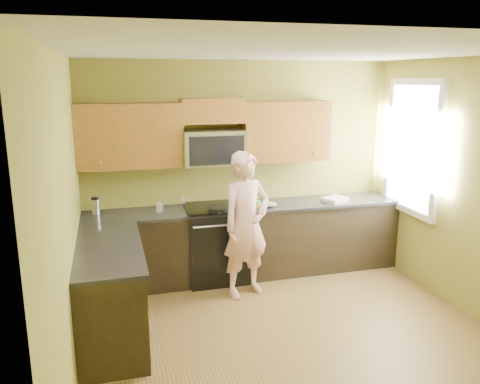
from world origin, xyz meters
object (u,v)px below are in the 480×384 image
object	(u,v)px
stove	(217,243)
frying_pan	(218,212)
woman	(246,225)
butter_tub	(256,206)
travel_mug	(96,214)
microwave	(214,164)

from	to	relation	value
stove	frying_pan	size ratio (longest dim) A/B	2.32
stove	woman	bearing A→B (deg)	-66.10
stove	frying_pan	distance (m)	0.54
stove	butter_tub	size ratio (longest dim) A/B	7.38
woman	frying_pan	world-z (taller)	woman
butter_tub	travel_mug	distance (m)	1.92
stove	woman	xyz separation A→B (m)	(0.23, -0.53, 0.37)
woman	travel_mug	bearing A→B (deg)	138.07
woman	travel_mug	size ratio (longest dim) A/B	8.42
woman	butter_tub	bearing A→B (deg)	41.24
stove	butter_tub	xyz separation A→B (m)	(0.50, -0.04, 0.45)
frying_pan	butter_tub	xyz separation A→B (m)	(0.53, 0.21, -0.03)
microwave	frying_pan	size ratio (longest dim) A/B	1.85
stove	microwave	distance (m)	0.98
woman	frying_pan	distance (m)	0.39
frying_pan	travel_mug	xyz separation A→B (m)	(-1.39, 0.39, -0.03)
microwave	frying_pan	world-z (taller)	microwave
butter_tub	frying_pan	bearing A→B (deg)	-158.01
travel_mug	microwave	bearing A→B (deg)	-0.31
stove	microwave	size ratio (longest dim) A/B	1.25
butter_tub	travel_mug	size ratio (longest dim) A/B	0.64
microwave	woman	distance (m)	0.92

